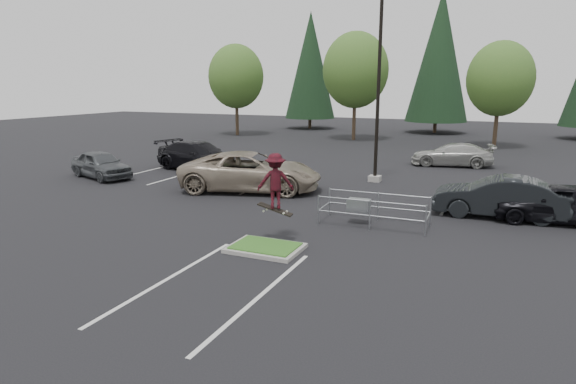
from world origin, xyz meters
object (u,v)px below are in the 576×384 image
at_px(conif_a, 310,66).
at_px(conif_b, 440,56).
at_px(decid_c, 500,81).
at_px(car_far_silver, 453,155).
at_px(decid_b, 355,73).
at_px(car_l_black, 197,156).
at_px(light_pole, 378,93).
at_px(decid_a, 236,78).
at_px(skateboarder, 275,181).
at_px(car_r_charc, 499,197).
at_px(car_l_grey, 100,164).
at_px(cart_corral, 362,206).
at_px(car_r_black, 556,203).
at_px(car_l_tan, 249,172).

relative_size(conif_a, conif_b, 0.90).
relative_size(decid_c, car_far_silver, 1.71).
relative_size(decid_b, conif_a, 0.74).
distance_m(decid_b, car_l_black, 20.47).
relative_size(light_pole, car_l_black, 1.73).
bearing_deg(decid_b, decid_a, -177.61).
bearing_deg(decid_a, decid_b, 2.39).
distance_m(skateboarder, car_r_charc, 9.02).
height_order(decid_a, car_l_grey, decid_a).
bearing_deg(cart_corral, car_r_black, 23.89).
height_order(decid_a, car_r_black, decid_a).
relative_size(conif_a, cart_corral, 3.36).
distance_m(light_pole, car_r_black, 10.12).
xyz_separation_m(conif_b, car_far_silver, (3.76, -21.69, -7.13)).
relative_size(light_pole, car_r_charc, 2.11).
relative_size(cart_corral, car_l_tan, 0.58).
bearing_deg(car_l_tan, car_l_black, 39.41).
bearing_deg(conif_b, car_l_tan, -97.73).
height_order(conif_b, car_r_black, conif_b).
xyz_separation_m(decid_b, cart_corral, (7.98, -26.54, -5.36)).
bearing_deg(light_pole, decid_b, 109.35).
distance_m(decid_a, decid_c, 24.00).
distance_m(conif_a, car_r_charc, 39.36).
height_order(cart_corral, car_r_black, car_r_black).
height_order(decid_b, car_r_black, decid_b).
bearing_deg(car_r_charc, conif_a, -149.53).
bearing_deg(cart_corral, car_far_silver, 82.03).
height_order(skateboarder, car_l_grey, skateboarder).
bearing_deg(decid_c, car_l_tan, -115.02).
bearing_deg(cart_corral, car_r_charc, 32.52).
xyz_separation_m(decid_a, conif_a, (4.01, 9.97, 1.52)).
xyz_separation_m(conif_b, car_r_black, (8.43, -33.50, -7.10)).
distance_m(conif_a, cart_corral, 39.91).
relative_size(decid_a, car_l_tan, 1.33).
relative_size(cart_corral, car_far_silver, 0.79).
xyz_separation_m(conif_a, skateboarder, (13.87, -39.00, -5.13)).
bearing_deg(car_r_charc, car_far_silver, -168.33).
bearing_deg(car_l_black, cart_corral, -106.61).
relative_size(light_pole, cart_corral, 2.61).
distance_m(decid_a, skateboarder, 34.29).
xyz_separation_m(car_l_tan, car_l_black, (-5.50, 3.78, -0.08)).
xyz_separation_m(car_l_tan, car_r_black, (12.93, -0.36, -0.18)).
distance_m(light_pole, conif_b, 28.69).
distance_m(decid_a, car_r_charc, 33.97).
bearing_deg(light_pole, car_l_black, -175.33).
height_order(decid_a, cart_corral, decid_a).
bearing_deg(car_l_grey, decid_c, -21.90).
height_order(decid_b, car_r_charc, decid_b).
xyz_separation_m(light_pole, decid_c, (5.49, 17.83, 0.69)).
bearing_deg(conif_b, conif_a, -177.95).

